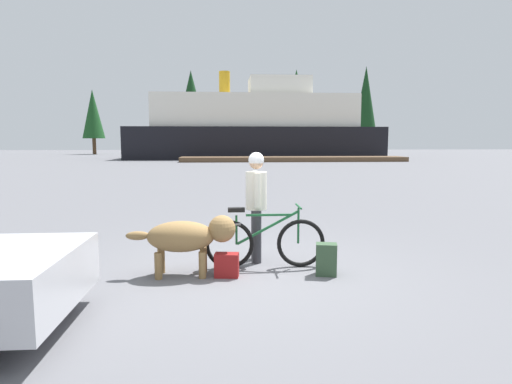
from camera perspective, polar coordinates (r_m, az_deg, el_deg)
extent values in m
plane|color=slate|center=(6.13, -1.29, -10.63)|extent=(160.00, 160.00, 0.00)
torus|color=black|center=(6.41, 5.86, -6.65)|extent=(0.70, 0.06, 0.70)
torus|color=black|center=(6.32, -3.47, -6.83)|extent=(0.70, 0.06, 0.70)
cube|color=#19592D|center=(6.26, 1.70, -3.01)|extent=(0.66, 0.03, 0.03)
cube|color=#19592D|center=(6.29, 1.51, -4.67)|extent=(0.89, 0.03, 0.49)
cylinder|color=#19592D|center=(6.27, -2.57, -4.95)|extent=(0.03, 0.03, 0.42)
cylinder|color=#19592D|center=(6.35, 5.54, -4.37)|extent=(0.03, 0.03, 0.52)
cube|color=black|center=(6.22, -2.58, -2.33)|extent=(0.24, 0.10, 0.06)
cylinder|color=#19592D|center=(6.30, 5.56, -1.87)|extent=(0.03, 0.44, 0.03)
cube|color=slate|center=(6.25, -3.67, -4.15)|extent=(0.36, 0.14, 0.02)
cylinder|color=#333338|center=(6.78, -0.04, -5.45)|extent=(0.14, 0.14, 0.80)
cylinder|color=#333338|center=(6.57, 0.10, -5.85)|extent=(0.14, 0.14, 0.80)
cylinder|color=silver|center=(6.56, 0.03, 0.17)|extent=(0.32, 0.32, 0.56)
cylinder|color=silver|center=(6.78, -0.10, 0.66)|extent=(0.09, 0.09, 0.50)
cylinder|color=silver|center=(6.34, 0.17, 0.24)|extent=(0.09, 0.09, 0.50)
sphere|color=tan|center=(6.53, 0.03, 3.93)|extent=(0.22, 0.22, 0.22)
sphere|color=white|center=(6.53, 0.03, 4.19)|extent=(0.23, 0.23, 0.23)
ellipsoid|color=olive|center=(6.02, -9.75, -5.73)|extent=(0.91, 0.49, 0.42)
sphere|color=olive|center=(5.97, -4.45, -4.79)|extent=(0.37, 0.37, 0.37)
ellipsoid|color=olive|center=(6.10, -15.15, -5.51)|extent=(0.32, 0.12, 0.12)
cylinder|color=olive|center=(6.21, -6.86, -8.73)|extent=(0.10, 0.10, 0.36)
cylinder|color=olive|center=(5.95, -6.99, -9.42)|extent=(0.10, 0.10, 0.36)
cylinder|color=olive|center=(6.27, -12.24, -8.69)|extent=(0.10, 0.10, 0.36)
cylinder|color=olive|center=(6.01, -12.60, -9.37)|extent=(0.10, 0.10, 0.36)
cube|color=#334C33|center=(6.10, 9.13, -8.66)|extent=(0.31, 0.25, 0.44)
cube|color=maroon|center=(5.98, -3.84, -9.48)|extent=(0.34, 0.22, 0.32)
cylinder|color=black|center=(5.64, -27.34, -9.58)|extent=(0.64, 0.22, 0.64)
cube|color=brown|center=(38.55, 4.87, 4.30)|extent=(19.59, 2.93, 0.40)
cube|color=black|center=(45.31, -0.22, 6.40)|extent=(25.11, 8.24, 3.12)
cube|color=silver|center=(45.40, -0.22, 10.39)|extent=(20.09, 6.92, 3.20)
cube|color=silver|center=(45.86, 3.00, 13.48)|extent=(6.03, 4.94, 1.80)
cylinder|color=#BF8C19|center=(45.56, -4.12, 13.90)|extent=(1.10, 1.10, 2.40)
cylinder|color=#4C331E|center=(61.96, -20.30, 5.60)|extent=(0.47, 0.47, 2.09)
cone|color=#19471E|center=(62.05, -20.46, 9.50)|extent=(2.87, 2.87, 6.35)
cylinder|color=#4C331E|center=(59.19, -8.34, 6.10)|extent=(0.46, 0.46, 2.48)
cone|color=#143819|center=(59.38, -8.44, 11.38)|extent=(4.20, 4.20, 8.46)
cylinder|color=#4C331E|center=(63.59, 13.93, 6.36)|extent=(0.40, 0.40, 3.25)
cone|color=#143819|center=(63.86, 14.08, 11.75)|extent=(3.04, 3.04, 8.74)
cylinder|color=#4C331E|center=(65.81, 5.20, 6.60)|extent=(0.45, 0.45, 3.40)
cone|color=#19471E|center=(66.08, 5.26, 11.87)|extent=(4.35, 4.35, 8.72)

